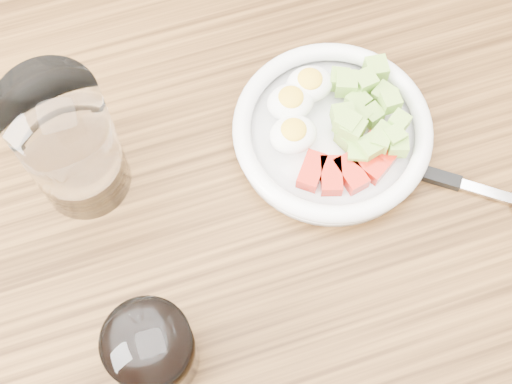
% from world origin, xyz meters
% --- Properties ---
extents(ground, '(4.00, 4.00, 0.00)m').
position_xyz_m(ground, '(0.00, 0.00, 0.00)').
color(ground, brown).
rests_on(ground, ground).
extents(dining_table, '(1.50, 0.90, 0.77)m').
position_xyz_m(dining_table, '(0.00, 0.00, 0.67)').
color(dining_table, brown).
rests_on(dining_table, ground).
extents(bowl, '(0.22, 0.22, 0.05)m').
position_xyz_m(bowl, '(0.09, 0.06, 0.79)').
color(bowl, white).
rests_on(bowl, dining_table).
extents(fork, '(0.19, 0.15, 0.01)m').
position_xyz_m(fork, '(0.18, -0.02, 0.78)').
color(fork, black).
rests_on(fork, dining_table).
extents(water_glass, '(0.09, 0.09, 0.17)m').
position_xyz_m(water_glass, '(-0.17, 0.09, 0.85)').
color(water_glass, white).
rests_on(water_glass, dining_table).
extents(coffee_glass, '(0.08, 0.08, 0.09)m').
position_xyz_m(coffee_glass, '(-0.15, -0.12, 0.81)').
color(coffee_glass, white).
rests_on(coffee_glass, dining_table).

